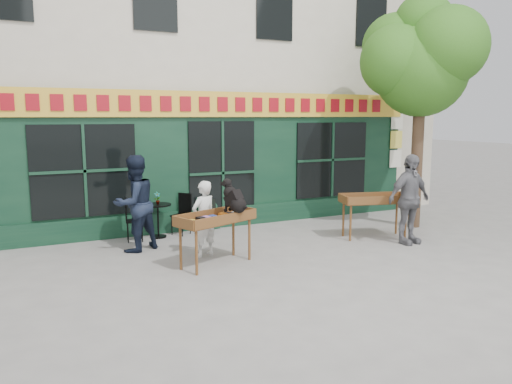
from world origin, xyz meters
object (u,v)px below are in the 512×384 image
at_px(book_cart_right, 375,201).
at_px(man_left, 135,203).
at_px(dog, 234,195).
at_px(man_right, 409,199).
at_px(woman, 204,219).
at_px(book_cart_center, 216,221).
at_px(bistro_table, 158,214).

xyz_separation_m(book_cart_right, man_left, (-5.10, 1.22, 0.16)).
distance_m(dog, man_right, 3.96).
bearing_deg(dog, book_cart_right, -13.28).
bearing_deg(man_right, woman, 162.20).
height_order(book_cart_center, bistro_table, book_cart_center).
relative_size(book_cart_right, man_right, 0.83).
xyz_separation_m(woman, man_left, (-1.12, 0.98, 0.23)).
xyz_separation_m(dog, book_cart_right, (3.64, 0.46, -0.47)).
xyz_separation_m(dog, bistro_table, (-0.77, 2.58, -0.75)).
bearing_deg(man_right, man_left, 155.18).
relative_size(book_cart_center, man_right, 0.84).
bearing_deg(bistro_table, book_cart_center, -80.65).
bearing_deg(man_left, book_cart_center, 99.01).
bearing_deg(book_cart_right, man_right, -53.02).
height_order(man_right, bistro_table, man_right).
height_order(woman, book_cart_right, woman).
bearing_deg(man_left, woman, 113.36).
relative_size(book_cart_center, dog, 2.70).
bearing_deg(book_cart_right, bistro_table, 169.51).
height_order(book_cart_right, bistro_table, book_cart_right).
bearing_deg(book_cart_center, man_left, 103.93).
bearing_deg(woman, man_left, -61.73).
bearing_deg(woman, bistro_table, -98.02).
relative_size(woman, man_right, 0.77).
height_order(book_cart_right, man_right, man_right).
bearing_deg(man_left, man_right, 134.58).
xyz_separation_m(book_cart_center, dog, (0.35, -0.05, 0.47)).
bearing_deg(dog, bistro_table, 86.04).
distance_m(woman, man_right, 4.40).
height_order(book_cart_center, man_left, man_left).
height_order(bistro_table, man_left, man_left).
height_order(book_cart_center, man_right, man_right).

